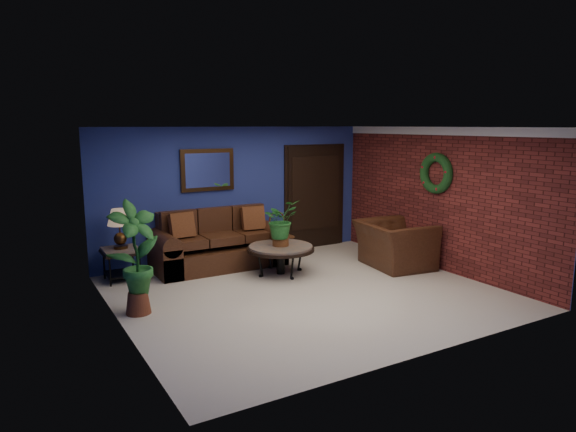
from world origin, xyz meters
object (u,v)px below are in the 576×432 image
table_lamp (119,224)px  side_chair (279,231)px  armchair (394,245)px  sofa (217,247)px  coffee_table (281,249)px  end_table (121,256)px

table_lamp → side_chair: (3.01, 0.07, -0.45)m
armchair → side_chair: bearing=48.6°
armchair → sofa: bearing=67.0°
side_chair → coffee_table: bearing=-119.9°
end_table → side_chair: 3.01m
table_lamp → side_chair: bearing=1.2°
sofa → armchair: size_ratio=1.85×
end_table → table_lamp: bearing=45.0°
table_lamp → armchair: table_lamp is taller
sofa → side_chair: bearing=1.2°
sofa → end_table: bearing=-178.7°
end_table → side_chair: bearing=1.2°
sofa → armchair: sofa is taller
coffee_table → armchair: bearing=-17.7°
sofa → armchair: (2.75, -1.65, 0.07)m
coffee_table → side_chair: size_ratio=1.31×
sofa → table_lamp: 1.81m
coffee_table → side_chair: side_chair is taller
coffee_table → table_lamp: 2.69m
side_chair → end_table: bearing=179.7°
coffee_table → side_chair: 1.18m
sofa → coffee_table: (0.75, -1.01, 0.09)m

